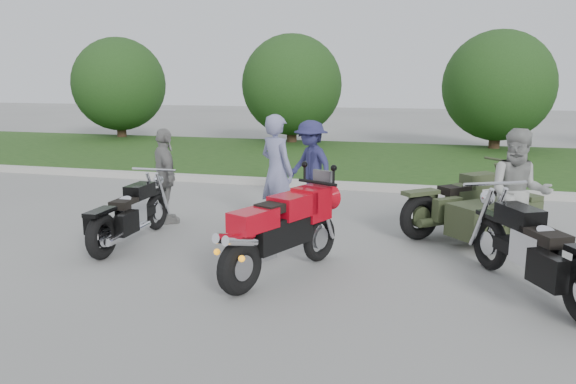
% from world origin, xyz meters
% --- Properties ---
extents(ground, '(80.00, 80.00, 0.00)m').
position_xyz_m(ground, '(0.00, 0.00, 0.00)').
color(ground, '#9D9E98').
rests_on(ground, ground).
extents(curb, '(60.00, 0.30, 0.15)m').
position_xyz_m(curb, '(0.00, 6.00, 0.07)').
color(curb, '#B9B7AE').
rests_on(curb, ground).
extents(grass_strip, '(60.00, 8.00, 0.14)m').
position_xyz_m(grass_strip, '(0.00, 10.15, 0.07)').
color(grass_strip, '#396021').
rests_on(grass_strip, ground).
extents(tree_far_left, '(3.60, 3.60, 4.00)m').
position_xyz_m(tree_far_left, '(-10.00, 13.50, 2.19)').
color(tree_far_left, '#3F2B1C').
rests_on(tree_far_left, ground).
extents(tree_mid_left, '(3.60, 3.60, 4.00)m').
position_xyz_m(tree_mid_left, '(-3.00, 13.50, 2.19)').
color(tree_mid_left, '#3F2B1C').
rests_on(tree_mid_left, ground).
extents(tree_mid_right, '(3.60, 3.60, 4.00)m').
position_xyz_m(tree_mid_right, '(4.00, 13.50, 2.19)').
color(tree_mid_right, '#3F2B1C').
rests_on(tree_mid_right, ground).
extents(sportbike_red, '(1.07, 2.11, 1.06)m').
position_xyz_m(sportbike_red, '(0.38, 0.14, 0.62)').
color(sportbike_red, black).
rests_on(sportbike_red, ground).
extents(cruiser_left, '(0.37, 2.23, 0.86)m').
position_xyz_m(cruiser_left, '(-2.20, 0.89, 0.44)').
color(cruiser_left, black).
rests_on(cruiser_left, ground).
extents(cruiser_right, '(1.31, 2.33, 0.98)m').
position_xyz_m(cruiser_right, '(3.40, 0.26, 0.50)').
color(cruiser_right, black).
rests_on(cruiser_right, ground).
extents(cruiser_sidecar, '(2.12, 2.17, 0.95)m').
position_xyz_m(cruiser_sidecar, '(2.86, 2.51, 0.44)').
color(cruiser_sidecar, black).
rests_on(cruiser_sidecar, ground).
extents(person_stripe, '(0.83, 0.75, 1.89)m').
position_xyz_m(person_stripe, '(-0.34, 2.43, 0.95)').
color(person_stripe, '#7C80A9').
rests_on(person_stripe, ground).
extents(person_grey, '(0.89, 0.70, 1.79)m').
position_xyz_m(person_grey, '(3.32, 1.86, 0.90)').
color(person_grey, '#9B9C96').
rests_on(person_grey, ground).
extents(person_denim, '(1.25, 1.16, 1.69)m').
position_xyz_m(person_denim, '(-0.10, 3.93, 0.84)').
color(person_denim, navy).
rests_on(person_denim, ground).
extents(person_back, '(0.92, 0.99, 1.64)m').
position_xyz_m(person_back, '(-2.27, 2.24, 0.82)').
color(person_back, gray).
rests_on(person_back, ground).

